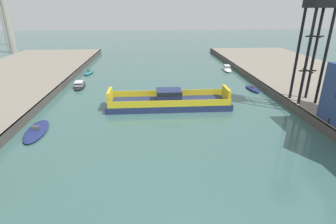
% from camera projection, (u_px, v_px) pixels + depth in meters
% --- Properties ---
extents(chain_ferry, '(21.16, 6.04, 3.30)m').
position_uv_depth(chain_ferry, '(169.00, 102.00, 45.78)').
color(chain_ferry, navy).
rests_on(chain_ferry, ground).
extents(moored_boat_near_left, '(2.10, 5.44, 1.02)m').
position_uv_depth(moored_boat_near_left, '(252.00, 89.00, 55.54)').
color(moored_boat_near_left, navy).
rests_on(moored_boat_near_left, ground).
extents(moored_boat_near_right, '(2.95, 7.24, 1.34)m').
position_uv_depth(moored_boat_near_right, '(227.00, 68.00, 72.93)').
color(moored_boat_near_right, white).
rests_on(moored_boat_near_right, ground).
extents(moored_boat_mid_left, '(3.49, 7.97, 0.97)m').
position_uv_depth(moored_boat_mid_left, '(36.00, 131.00, 36.64)').
color(moored_boat_mid_left, navy).
rests_on(moored_boat_mid_left, ground).
extents(moored_boat_far_left, '(2.98, 7.17, 1.34)m').
position_uv_depth(moored_boat_far_left, '(79.00, 85.00, 57.49)').
color(moored_boat_far_left, black).
rests_on(moored_boat_far_left, ground).
extents(moored_boat_far_right, '(2.19, 5.76, 1.06)m').
position_uv_depth(moored_boat_far_right, '(89.00, 72.00, 69.45)').
color(moored_boat_far_right, '#237075').
rests_on(moored_boat_far_right, ground).
extents(crane_tower, '(3.75, 3.75, 17.92)m').
position_uv_depth(crane_tower, '(320.00, 10.00, 39.63)').
color(crane_tower, black).
rests_on(crane_tower, quay_right).
extents(bollard_right_far, '(0.32, 0.32, 0.71)m').
position_uv_depth(bollard_right_far, '(329.00, 121.00, 35.93)').
color(bollard_right_far, black).
rests_on(bollard_right_far, quay_right).
extents(smokestack_distant_a, '(2.78, 2.78, 32.04)m').
position_uv_depth(smokestack_distant_a, '(4.00, 5.00, 94.74)').
color(smokestack_distant_a, '#9E998E').
rests_on(smokestack_distant_a, ground).
extents(smokestack_distant_b, '(2.79, 2.79, 29.41)m').
position_uv_depth(smokestack_distant_b, '(2.00, 9.00, 116.82)').
color(smokestack_distant_b, beige).
rests_on(smokestack_distant_b, ground).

